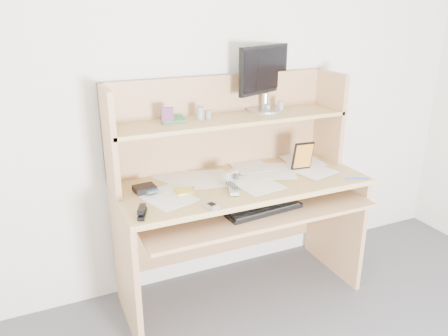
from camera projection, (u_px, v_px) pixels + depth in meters
name	position (u px, v px, depth m)	size (l,w,h in m)	color
back_wall	(218.00, 83.00, 2.56)	(3.60, 0.04, 2.50)	silver
desk	(235.00, 185.00, 2.55)	(1.40, 0.70, 1.30)	tan
paper_clutter	(242.00, 180.00, 2.46)	(1.32, 0.54, 0.01)	silver
keyboard	(262.00, 208.00, 2.32)	(0.44, 0.19, 0.03)	black
tv_remote	(233.00, 188.00, 2.32)	(0.05, 0.17, 0.02)	#9B9B96
flip_phone	(211.00, 205.00, 2.12)	(0.05, 0.09, 0.02)	#B1B1B4
stapler	(142.00, 211.00, 2.03)	(0.03, 0.12, 0.04)	black
wallet	(145.00, 188.00, 2.30)	(0.11, 0.09, 0.03)	black
sticky_note_pad	(184.00, 191.00, 2.30)	(0.09, 0.09, 0.01)	yellow
digital_camera	(230.00, 176.00, 2.43)	(0.09, 0.04, 0.06)	silver
game_case	(303.00, 156.00, 2.58)	(0.12, 0.01, 0.17)	black
blue_pen	(357.00, 178.00, 2.46)	(0.01, 0.01, 0.14)	#1A37C5
card_box	(167.00, 116.00, 2.32)	(0.06, 0.02, 0.09)	maroon
shelf_book	(173.00, 119.00, 2.41)	(0.12, 0.17, 0.02)	#378B51
chip_stack_a	(208.00, 115.00, 2.43)	(0.04, 0.04, 0.05)	black
chip_stack_b	(200.00, 114.00, 2.41)	(0.04, 0.04, 0.07)	silver
chip_stack_c	(268.00, 108.00, 2.61)	(0.04, 0.04, 0.04)	black
chip_stack_d	(281.00, 106.00, 2.60)	(0.04, 0.04, 0.07)	white
monitor	(265.00, 76.00, 2.58)	(0.41, 0.24, 0.38)	#ABABB0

